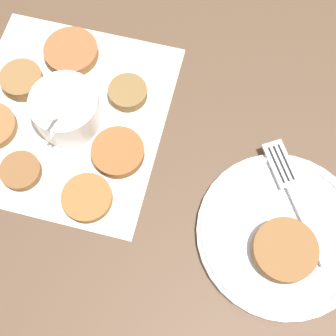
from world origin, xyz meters
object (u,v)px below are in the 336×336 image
Objects in this scene: fritter_on_plate at (285,250)px; fork at (291,187)px; serving_plate at (281,233)px; sauce_bowl at (66,110)px.

fork is at bearing -177.64° from fritter_on_plate.
fritter_on_plate reaches higher than fork.
serving_plate is 1.38× the size of fork.
fritter_on_plate is at bearing 9.91° from serving_plate.
fork is at bearing 179.20° from serving_plate.
fritter_on_plate is at bearing 69.80° from sauce_bowl.
fritter_on_plate is (0.03, 0.00, 0.02)m from serving_plate.
sauce_bowl is 0.33m from fork.
sauce_bowl is at bearing -106.40° from serving_plate.
fritter_on_plate reaches higher than serving_plate.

